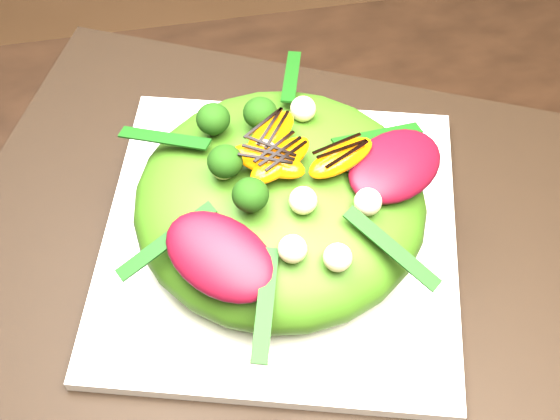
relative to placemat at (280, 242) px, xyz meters
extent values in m
cube|color=black|center=(0.00, 0.00, 0.00)|extent=(0.66, 0.60, 0.00)
cube|color=silver|center=(0.00, 0.00, 0.01)|extent=(0.35, 0.35, 0.01)
cylinder|color=white|center=(0.00, 0.00, 0.02)|extent=(0.30, 0.30, 0.02)
ellipsoid|color=#346011|center=(0.00, 0.00, 0.06)|extent=(0.29, 0.29, 0.08)
ellipsoid|color=#470713|center=(0.08, -0.01, 0.09)|extent=(0.10, 0.09, 0.02)
ellipsoid|color=orange|center=(-0.02, 0.02, 0.10)|extent=(0.06, 0.03, 0.01)
sphere|color=black|center=(-0.05, 0.04, 0.11)|extent=(0.05, 0.05, 0.04)
sphere|color=#F9E1AF|center=(0.02, -0.05, 0.10)|extent=(0.02, 0.02, 0.02)
cube|color=black|center=(-0.02, 0.02, 0.11)|extent=(0.05, 0.01, 0.00)
camera|label=1|loc=(-0.06, -0.33, 0.52)|focal=48.00mm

